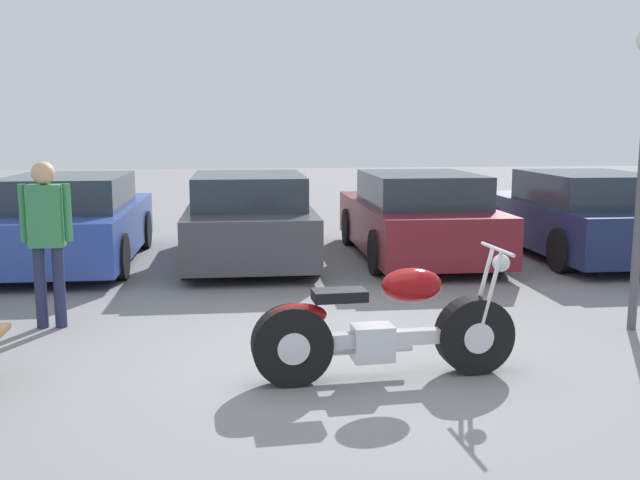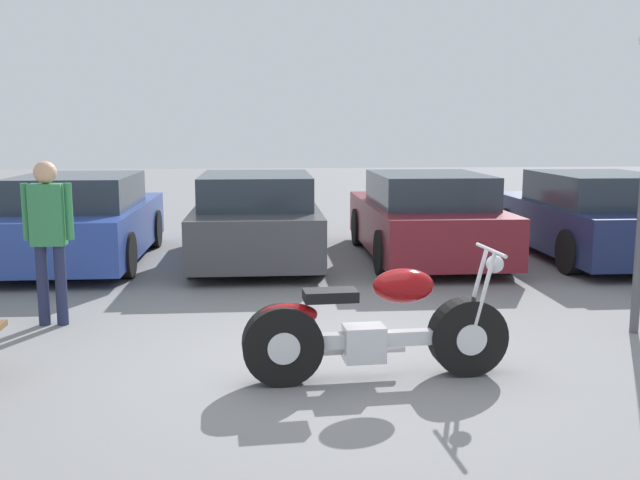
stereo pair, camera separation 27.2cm
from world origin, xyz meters
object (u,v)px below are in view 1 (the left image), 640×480
at_px(motorcycle, 383,328).
at_px(parked_car_maroon, 417,218).
at_px(parked_car_dark_grey, 249,219).
at_px(person_standing, 46,230).
at_px(parked_car_blue, 73,222).
at_px(parked_car_navy, 580,216).

height_order(motorcycle, parked_car_maroon, parked_car_maroon).
xyz_separation_m(parked_car_dark_grey, person_standing, (-2.14, -3.60, 0.39)).
distance_m(motorcycle, parked_car_blue, 6.64).
bearing_deg(parked_car_dark_grey, person_standing, -120.75).
bearing_deg(parked_car_blue, person_standing, -81.44).
xyz_separation_m(parked_car_blue, parked_car_maroon, (5.37, -0.08, 0.00)).
height_order(parked_car_maroon, person_standing, person_standing).
xyz_separation_m(motorcycle, person_standing, (-3.17, 1.91, 0.61)).
distance_m(parked_car_blue, person_standing, 3.66).
height_order(parked_car_blue, parked_car_maroon, same).
xyz_separation_m(parked_car_maroon, person_standing, (-4.83, -3.51, 0.39)).
bearing_deg(parked_car_maroon, parked_car_blue, 179.11).
height_order(motorcycle, parked_car_blue, parked_car_blue).
xyz_separation_m(parked_car_blue, person_standing, (0.54, -3.59, 0.39)).
bearing_deg(parked_car_blue, parked_car_dark_grey, 0.20).
relative_size(motorcycle, person_standing, 1.29).
relative_size(motorcycle, parked_car_dark_grey, 0.53).
relative_size(parked_car_dark_grey, parked_car_navy, 1.00).
bearing_deg(parked_car_maroon, parked_car_navy, -3.15).
height_order(parked_car_blue, person_standing, person_standing).
relative_size(motorcycle, parked_car_navy, 0.53).
bearing_deg(parked_car_dark_grey, motorcycle, -79.47).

